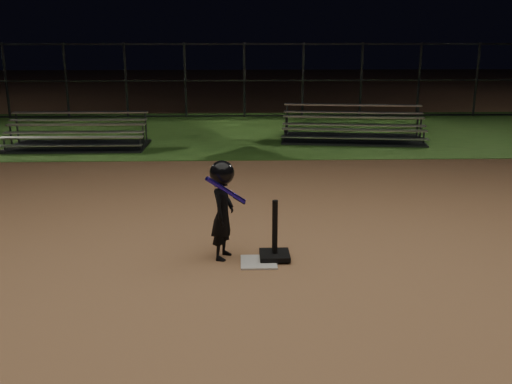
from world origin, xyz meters
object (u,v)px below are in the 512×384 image
(bleacher_right, at_px, (352,134))
(batting_tee, at_px, (275,247))
(home_plate, at_px, (259,262))
(bleacher_left, at_px, (78,141))
(child_batter, at_px, (223,207))

(bleacher_right, bearing_deg, batting_tee, -99.79)
(bleacher_right, bearing_deg, home_plate, -100.83)
(batting_tee, height_order, bleacher_right, bleacher_right)
(home_plate, distance_m, bleacher_right, 8.89)
(bleacher_left, height_order, bleacher_right, bleacher_right)
(child_batter, distance_m, bleacher_left, 8.41)
(home_plate, relative_size, bleacher_right, 0.11)
(batting_tee, xyz_separation_m, bleacher_left, (-4.50, 7.55, 0.01))
(home_plate, distance_m, bleacher_left, 8.79)
(child_batter, relative_size, bleacher_left, 0.37)
(batting_tee, distance_m, bleacher_left, 8.78)
(child_batter, xyz_separation_m, bleacher_left, (-3.84, 7.47, -0.50))
(child_batter, height_order, bleacher_right, child_batter)
(bleacher_right, bearing_deg, child_batter, -103.99)
(child_batter, bearing_deg, batting_tee, -79.74)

